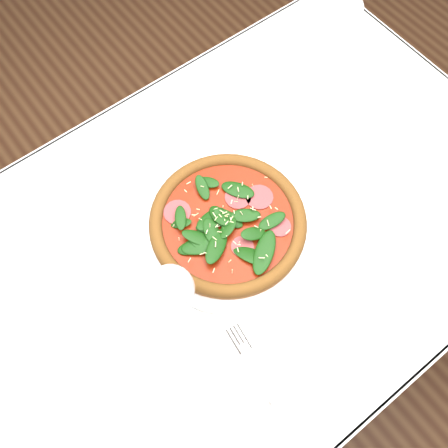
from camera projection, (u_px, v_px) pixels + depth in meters
ground at (235, 322)px, 1.65m from camera, size 6.00×6.00×0.00m
dining_table at (241, 247)px, 1.06m from camera, size 1.21×0.81×0.75m
plate at (228, 225)px, 0.96m from camera, size 0.35×0.35×0.01m
pizza at (228, 221)px, 0.94m from camera, size 0.35×0.35×0.04m
wine_glass at (171, 290)px, 0.78m from camera, size 0.08×0.08×0.19m
napkin at (262, 379)px, 0.84m from camera, size 0.17×0.09×0.01m
fork at (253, 363)px, 0.84m from camera, size 0.04×0.17×0.00m
saucer_near at (429, 136)px, 1.05m from camera, size 0.14×0.14×0.01m
saucer_far at (333, 6)px, 1.21m from camera, size 0.15×0.15×0.01m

